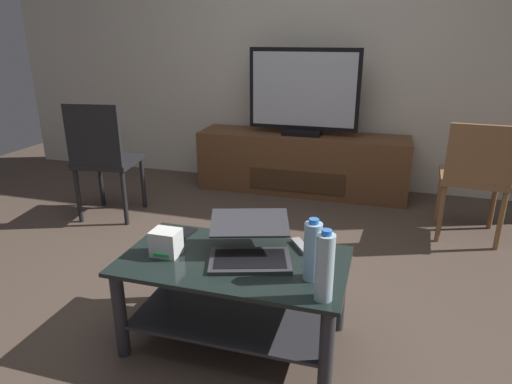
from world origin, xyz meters
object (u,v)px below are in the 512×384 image
object	(u,v)px
laptop	(250,245)
cell_phone	(184,233)
coffee_table	(234,287)
soundbar_remote	(301,246)
water_bottle_far	(325,267)
media_cabinet	(302,163)
television	(304,94)
tv_remote	(321,260)
router_box	(166,243)
side_chair	(103,155)
dining_chair	(475,174)
water_bottle_near	(313,251)

from	to	relation	value
laptop	cell_phone	distance (m)	0.42
coffee_table	soundbar_remote	xyz separation A→B (m)	(0.27, 0.20, 0.15)
soundbar_remote	water_bottle_far	bearing A→B (deg)	-102.09
media_cabinet	television	size ratio (longest dim) A/B	1.95
water_bottle_far	soundbar_remote	distance (m)	0.45
cell_phone	tv_remote	distance (m)	0.72
media_cabinet	router_box	world-z (taller)	router_box
side_chair	laptop	distance (m)	1.91
side_chair	dining_chair	bearing A→B (deg)	8.23
cell_phone	coffee_table	bearing A→B (deg)	-20.44
media_cabinet	soundbar_remote	bearing A→B (deg)	-79.23
television	cell_phone	size ratio (longest dim) A/B	7.03
coffee_table	router_box	size ratio (longest dim) A/B	8.09
television	side_chair	distance (m)	1.77
laptop	cell_phone	size ratio (longest dim) A/B	3.33
media_cabinet	laptop	bearing A→B (deg)	-85.27
side_chair	laptop	bearing A→B (deg)	-36.11
dining_chair	side_chair	world-z (taller)	side_chair
laptop	water_bottle_far	size ratio (longest dim) A/B	1.60
router_box	water_bottle_near	size ratio (longest dim) A/B	0.47
side_chair	cell_phone	bearing A→B (deg)	-40.70
coffee_table	soundbar_remote	size ratio (longest dim) A/B	6.42
television	soundbar_remote	distance (m)	2.14
water_bottle_near	cell_phone	size ratio (longest dim) A/B	1.93
coffee_table	router_box	world-z (taller)	router_box
media_cabinet	tv_remote	distance (m)	2.24
router_box	soundbar_remote	xyz separation A→B (m)	(0.59, 0.24, -0.05)
side_chair	laptop	size ratio (longest dim) A/B	2.01
dining_chair	side_chair	bearing A→B (deg)	-171.77
cell_phone	water_bottle_far	bearing A→B (deg)	-18.58
television	laptop	bearing A→B (deg)	-85.22
router_box	laptop	bearing A→B (deg)	13.20
media_cabinet	cell_phone	distance (m)	2.10
media_cabinet	side_chair	bearing A→B (deg)	-141.00
cell_phone	tv_remote	xyz separation A→B (m)	(0.71, -0.09, 0.01)
television	laptop	distance (m)	2.25
dining_chair	router_box	size ratio (longest dim) A/B	6.78
side_chair	water_bottle_near	bearing A→B (deg)	-33.85
media_cabinet	dining_chair	distance (m)	1.54
laptop	tv_remote	bearing A→B (deg)	8.04
media_cabinet	tv_remote	xyz separation A→B (m)	(0.51, -2.18, 0.18)
coffee_table	laptop	world-z (taller)	laptop
tv_remote	water_bottle_near	bearing A→B (deg)	-69.94
media_cabinet	router_box	size ratio (longest dim) A/B	15.14
media_cabinet	coffee_table	bearing A→B (deg)	-86.95
dining_chair	soundbar_remote	xyz separation A→B (m)	(-0.96, -1.36, -0.04)
media_cabinet	television	bearing A→B (deg)	-90.00
laptop	router_box	bearing A→B (deg)	-166.80
television	dining_chair	world-z (taller)	television
tv_remote	water_bottle_far	bearing A→B (deg)	-53.64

